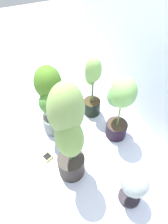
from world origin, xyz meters
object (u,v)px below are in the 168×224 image
potted_plant_back_left (92,86)px  potted_plant_front_left (50,98)px  hygrometer_box (47,157)px  nutrient_bottle (66,139)px  floor_fan (135,184)px  potted_plant_front_right (68,131)px  potted_plant_back_center (120,103)px

potted_plant_back_left → potted_plant_front_left: 0.48m
hygrometer_box → potted_plant_front_left: bearing=126.7°
potted_plant_back_left → potted_plant_front_left: size_ratio=0.92×
potted_plant_back_left → nutrient_bottle: size_ratio=2.61×
hygrometer_box → floor_fan: 0.85m
potted_plant_front_right → nutrient_bottle: size_ratio=3.66×
potted_plant_back_left → nutrient_bottle: potted_plant_back_left is taller
potted_plant_front_right → potted_plant_front_left: bearing=177.9°
potted_plant_front_left → hygrometer_box: size_ratio=7.57×
potted_plant_back_center → potted_plant_front_right: bearing=-69.3°
potted_plant_front_left → potted_plant_front_right: bearing=-2.1°
potted_plant_back_left → potted_plant_back_center: bearing=13.5°
potted_plant_back_left → potted_plant_front_right: potted_plant_front_right is taller
potted_plant_front_left → hygrometer_box: 0.56m
potted_plant_back_center → floor_fan: size_ratio=1.88×
nutrient_bottle → potted_plant_front_right: bearing=-10.0°
potted_plant_back_left → potted_plant_back_center: potted_plant_back_center is taller
potted_plant_back_left → potted_plant_back_center: 0.40m
nutrient_bottle → floor_fan: bearing=23.4°
potted_plant_back_center → hygrometer_box: 0.86m
potted_plant_front_right → potted_plant_back_left: bearing=141.0°
nutrient_bottle → potted_plant_back_center: bearing=85.5°
potted_plant_back_center → potted_plant_front_left: (-0.30, -0.56, 0.01)m
potted_plant_back_left → potted_plant_front_left: bearing=-80.5°
potted_plant_back_center → floor_fan: (0.64, -0.24, -0.18)m
potted_plant_back_left → floor_fan: potted_plant_back_left is taller
potted_plant_back_left → floor_fan: bearing=-8.1°
floor_fan → potted_plant_back_center: bearing=80.8°
potted_plant_back_left → potted_plant_front_right: (0.60, -0.49, 0.21)m
potted_plant_back_left → floor_fan: 1.04m
potted_plant_back_left → potted_plant_front_right: bearing=-39.0°
hygrometer_box → nutrient_bottle: size_ratio=0.37×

